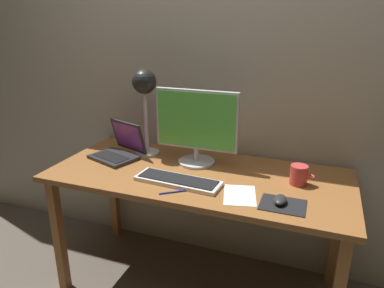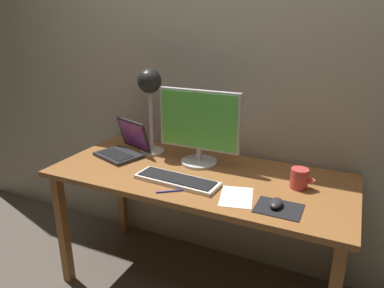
# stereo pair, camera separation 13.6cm
# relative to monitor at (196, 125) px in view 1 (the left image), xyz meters

# --- Properties ---
(ground_plane) EXTENTS (4.80, 4.80, 0.00)m
(ground_plane) POSITION_rel_monitor_xyz_m (0.06, -0.13, -0.97)
(ground_plane) COLOR brown
(ground_plane) RESTS_ON ground
(back_wall) EXTENTS (4.80, 0.06, 2.60)m
(back_wall) POSITION_rel_monitor_xyz_m (0.06, 0.27, 0.33)
(back_wall) COLOR #B2A893
(back_wall) RESTS_ON ground
(desk) EXTENTS (1.60, 0.70, 0.74)m
(desk) POSITION_rel_monitor_xyz_m (0.06, -0.13, -0.31)
(desk) COLOR #935B2D
(desk) RESTS_ON ground
(monitor) EXTENTS (0.47, 0.21, 0.42)m
(monitor) POSITION_rel_monitor_xyz_m (0.00, 0.00, 0.00)
(monitor) COLOR silver
(monitor) RESTS_ON desk
(keyboard_main) EXTENTS (0.45, 0.17, 0.03)m
(keyboard_main) POSITION_rel_monitor_xyz_m (0.00, -0.28, -0.22)
(keyboard_main) COLOR silver
(keyboard_main) RESTS_ON desk
(laptop) EXTENTS (0.33, 0.32, 0.21)m
(laptop) POSITION_rel_monitor_xyz_m (-0.46, -0.06, -0.17)
(laptop) COLOR #28282B
(laptop) RESTS_ON desk
(desk_lamp) EXTENTS (0.15, 0.15, 0.51)m
(desk_lamp) POSITION_rel_monitor_xyz_m (-0.33, 0.04, 0.16)
(desk_lamp) COLOR beige
(desk_lamp) RESTS_ON desk
(mousepad) EXTENTS (0.20, 0.16, 0.00)m
(mousepad) POSITION_rel_monitor_xyz_m (0.53, -0.33, -0.23)
(mousepad) COLOR black
(mousepad) RESTS_ON desk
(mouse) EXTENTS (0.06, 0.10, 0.03)m
(mouse) POSITION_rel_monitor_xyz_m (0.51, -0.32, -0.21)
(mouse) COLOR #28282B
(mouse) RESTS_ON mousepad
(coffee_mug) EXTENTS (0.12, 0.09, 0.10)m
(coffee_mug) POSITION_rel_monitor_xyz_m (0.57, -0.08, -0.18)
(coffee_mug) COLOR #CC3F3F
(coffee_mug) RESTS_ON desk
(paper_sheet_near_mouse) EXTENTS (0.19, 0.24, 0.00)m
(paper_sheet_near_mouse) POSITION_rel_monitor_xyz_m (0.33, -0.30, -0.23)
(paper_sheet_near_mouse) COLOR white
(paper_sheet_near_mouse) RESTS_ON desk
(pen) EXTENTS (0.12, 0.09, 0.01)m
(pen) POSITION_rel_monitor_xyz_m (0.02, -0.39, -0.22)
(pen) COLOR #2633A5
(pen) RESTS_ON desk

